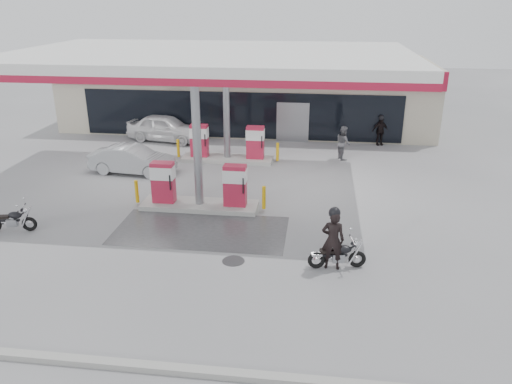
# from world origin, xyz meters

# --- Properties ---
(ground) EXTENTS (90.00, 90.00, 0.00)m
(ground) POSITION_xyz_m (0.00, 0.00, 0.00)
(ground) COLOR gray
(ground) RESTS_ON ground
(wet_patch) EXTENTS (6.00, 3.00, 0.00)m
(wet_patch) POSITION_xyz_m (0.50, 0.00, 0.00)
(wet_patch) COLOR #4C4C4F
(wet_patch) RESTS_ON ground
(drain_cover) EXTENTS (0.70, 0.70, 0.01)m
(drain_cover) POSITION_xyz_m (2.00, -2.00, 0.00)
(drain_cover) COLOR #38383A
(drain_cover) RESTS_ON ground
(kerb) EXTENTS (28.00, 0.25, 0.15)m
(kerb) POSITION_xyz_m (0.00, -7.00, 0.07)
(kerb) COLOR gray
(kerb) RESTS_ON ground
(store_building) EXTENTS (22.00, 8.22, 4.00)m
(store_building) POSITION_xyz_m (0.01, 15.94, 2.01)
(store_building) COLOR #BBB29D
(store_building) RESTS_ON ground
(canopy) EXTENTS (16.00, 10.02, 5.51)m
(canopy) POSITION_xyz_m (0.00, 5.00, 5.27)
(canopy) COLOR silver
(canopy) RESTS_ON ground
(pump_island_near) EXTENTS (5.14, 1.30, 1.78)m
(pump_island_near) POSITION_xyz_m (0.00, 2.00, 0.71)
(pump_island_near) COLOR #9E9E99
(pump_island_near) RESTS_ON ground
(pump_island_far) EXTENTS (5.14, 1.30, 1.78)m
(pump_island_far) POSITION_xyz_m (0.00, 8.00, 0.71)
(pump_island_far) COLOR #9E9E99
(pump_island_far) RESTS_ON ground
(main_motorcycle) EXTENTS (1.77, 0.68, 0.91)m
(main_motorcycle) POSITION_xyz_m (5.19, -1.99, 0.40)
(main_motorcycle) COLOR black
(main_motorcycle) RESTS_ON ground
(biker_main) EXTENTS (0.69, 0.47, 1.87)m
(biker_main) POSITION_xyz_m (5.00, -2.03, 0.93)
(biker_main) COLOR black
(biker_main) RESTS_ON ground
(parked_motorcycle) EXTENTS (1.72, 0.66, 0.89)m
(parked_motorcycle) POSITION_xyz_m (-5.96, -0.88, 0.39)
(parked_motorcycle) COLOR black
(parked_motorcycle) RESTS_ON ground
(sedan_white) EXTENTS (4.59, 2.52, 1.48)m
(sedan_white) POSITION_xyz_m (-4.12, 11.20, 0.74)
(sedan_white) COLOR silver
(sedan_white) RESTS_ON ground
(attendant) EXTENTS (0.88, 0.99, 1.68)m
(attendant) POSITION_xyz_m (5.70, 9.00, 0.84)
(attendant) COLOR #5A595E
(attendant) RESTS_ON ground
(hatchback_silver) EXTENTS (4.01, 1.73, 1.28)m
(hatchback_silver) POSITION_xyz_m (-4.00, 5.60, 0.64)
(hatchback_silver) COLOR #9CA0A4
(hatchback_silver) RESTS_ON ground
(parked_car_left) EXTENTS (4.28, 2.72, 1.15)m
(parked_car_left) POSITION_xyz_m (-4.50, 13.19, 0.58)
(parked_car_left) COLOR #55121C
(parked_car_left) RESTS_ON ground
(biker_walking) EXTENTS (1.00, 0.66, 1.57)m
(biker_walking) POSITION_xyz_m (7.79, 11.80, 0.79)
(biker_walking) COLOR black
(biker_walking) RESTS_ON ground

